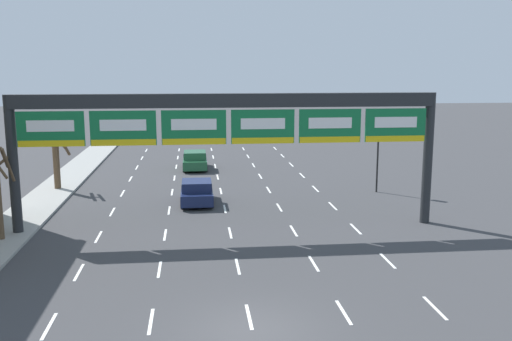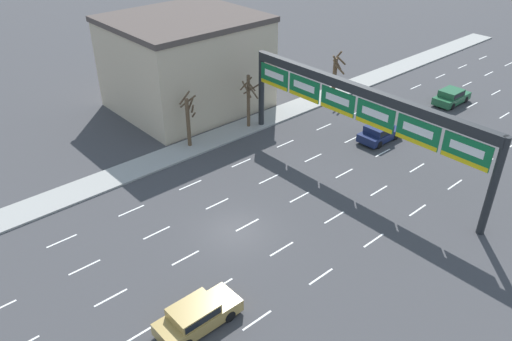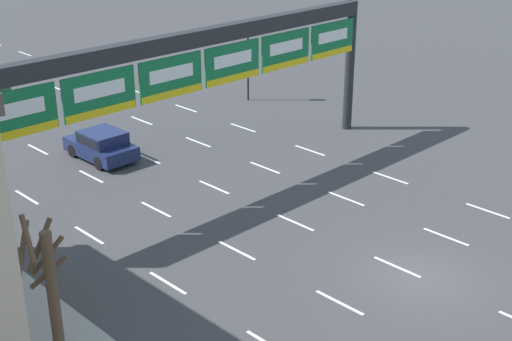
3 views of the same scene
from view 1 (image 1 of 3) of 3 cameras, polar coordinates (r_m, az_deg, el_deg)
ground_plane at (r=19.13m, az=-0.40°, el=-15.67°), size 220.00×220.00×0.00m
lane_dashes at (r=31.78m, az=-2.89°, el=-4.96°), size 13.32×67.00×0.01m
sign_gantry at (r=29.09m, az=-2.79°, el=5.04°), size 21.91×0.70×7.05m
car_green at (r=47.36m, az=-6.13°, el=1.08°), size 1.97×4.29×1.52m
car_navy at (r=35.46m, az=-5.94°, el=-2.08°), size 1.99×3.96×1.48m
traffic_light_near_gantry at (r=38.97m, az=12.14°, el=3.06°), size 0.30×0.35×5.07m
tree_bare_third at (r=41.07m, az=-19.23°, el=1.51°), size 1.50×1.61×4.55m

